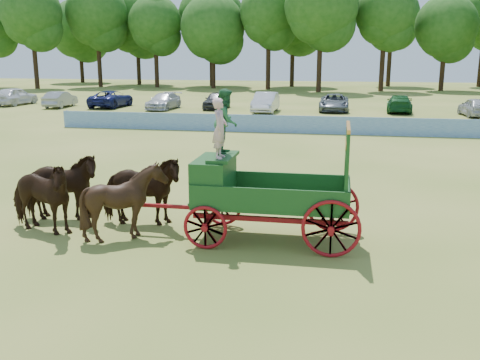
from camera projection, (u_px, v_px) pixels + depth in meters
name	position (u px, v px, depth m)	size (l,w,h in m)	color
ground	(207.00, 225.00, 14.88)	(160.00, 160.00, 0.00)	#A69C4B
horse_lead_left	(39.00, 197.00, 14.01)	(1.06, 2.32, 1.96)	black
horse_lead_right	(60.00, 187.00, 15.07)	(1.06, 2.32, 1.96)	black
horse_wheel_left	(125.00, 201.00, 13.58)	(1.59, 1.78, 1.96)	black
horse_wheel_right	(141.00, 191.00, 14.64)	(1.06, 2.32, 1.96)	black
farm_dray	(243.00, 175.00, 13.46)	(5.99, 2.00, 3.79)	#A41014
sponsor_banner	(263.00, 124.00, 32.15)	(26.00, 0.08, 1.05)	#1E5CA4
parked_cars	(322.00, 103.00, 43.53)	(57.60, 6.89, 1.65)	silver
treeline	(273.00, 17.00, 71.43)	(89.01, 24.13, 14.60)	#382314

